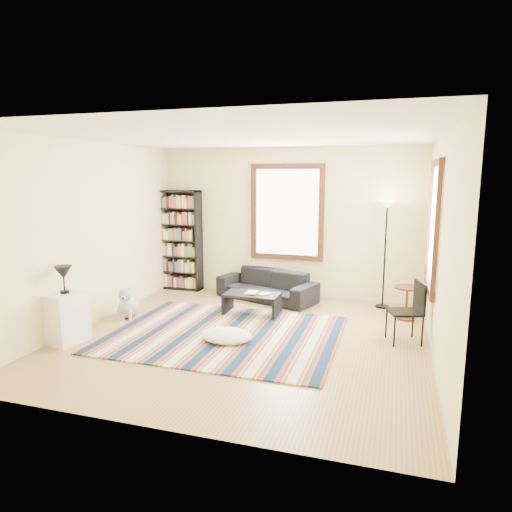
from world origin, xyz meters
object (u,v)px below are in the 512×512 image
(floor_cushion, at_px, (227,336))
(floor_lamp, at_px, (385,255))
(sofa, at_px, (267,285))
(coffee_table, at_px, (252,304))
(bookshelf, at_px, (179,240))
(dog, at_px, (128,302))
(side_table, at_px, (407,303))
(white_cabinet, at_px, (67,318))
(folding_chair, at_px, (405,312))

(floor_cushion, distance_m, floor_lamp, 3.24)
(sofa, height_order, coffee_table, sofa)
(bookshelf, xyz_separation_m, dog, (0.06, -1.99, -0.74))
(side_table, bearing_deg, sofa, 168.73)
(coffee_table, distance_m, floor_lamp, 2.44)
(bookshelf, distance_m, white_cabinet, 3.29)
(floor_lamp, height_order, dog, floor_lamp)
(coffee_table, xyz_separation_m, floor_cushion, (0.05, -1.32, -0.09))
(white_cabinet, bearing_deg, floor_lamp, 47.11)
(white_cabinet, bearing_deg, side_table, 39.20)
(coffee_table, xyz_separation_m, floor_lamp, (2.06, 1.07, 0.75))
(sofa, distance_m, coffee_table, 0.97)
(coffee_table, bearing_deg, bookshelf, 147.29)
(floor_cushion, bearing_deg, side_table, 36.89)
(floor_lamp, relative_size, folding_chair, 2.16)
(sofa, bearing_deg, floor_cushion, -69.73)
(floor_lamp, bearing_deg, side_table, -56.88)
(side_table, bearing_deg, floor_cushion, -143.11)
(coffee_table, height_order, folding_chair, folding_chair)
(folding_chair, bearing_deg, sofa, 128.47)
(bookshelf, xyz_separation_m, coffee_table, (1.93, -1.24, -0.82))
(dog, bearing_deg, side_table, -3.63)
(bookshelf, bearing_deg, side_table, -9.87)
(floor_lamp, height_order, side_table, floor_lamp)
(coffee_table, bearing_deg, side_table, 11.04)
(sofa, relative_size, white_cabinet, 2.66)
(bookshelf, distance_m, folding_chair, 4.74)
(coffee_table, height_order, side_table, side_table)
(white_cabinet, bearing_deg, folding_chair, 27.85)
(bookshelf, height_order, side_table, bookshelf)
(floor_lamp, relative_size, dog, 3.61)
(coffee_table, bearing_deg, floor_lamp, 27.41)
(folding_chair, bearing_deg, floor_lamp, 82.76)
(floor_lamp, bearing_deg, bookshelf, 177.56)
(sofa, bearing_deg, white_cabinet, -106.05)
(floor_cushion, bearing_deg, folding_chair, 17.21)
(bookshelf, bearing_deg, floor_lamp, -2.44)
(floor_lamp, xyz_separation_m, folding_chair, (0.34, -1.66, -0.50))
(side_table, distance_m, white_cabinet, 5.13)
(floor_lamp, distance_m, folding_chair, 1.77)
(floor_cushion, bearing_deg, dog, 163.41)
(side_table, bearing_deg, bookshelf, 170.13)
(sofa, relative_size, side_table, 3.45)
(sofa, xyz_separation_m, dog, (-1.85, -1.72, -0.01))
(coffee_table, xyz_separation_m, white_cabinet, (-2.05, -1.98, 0.17))
(dog, bearing_deg, sofa, 23.40)
(sofa, height_order, dog, sofa)
(white_cabinet, distance_m, dog, 1.25)
(sofa, xyz_separation_m, folding_chair, (2.42, -1.56, 0.16))
(coffee_table, relative_size, dog, 1.75)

